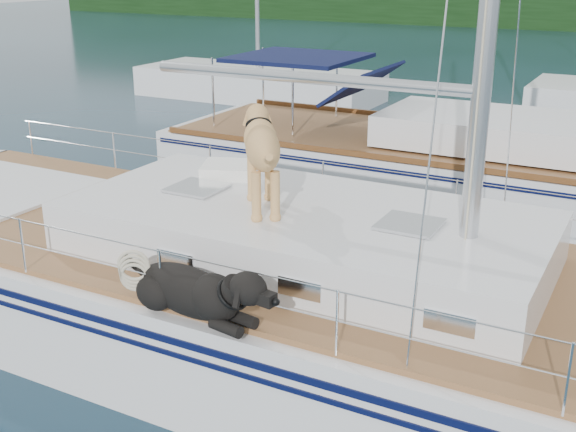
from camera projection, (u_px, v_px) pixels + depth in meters
The scene contains 4 objects.
ground at pixel (244, 338), 8.77m from camera, with size 120.00×120.00×0.00m, color black.
main_sailboat at pixel (249, 289), 8.49m from camera, with size 12.00×3.98×14.01m.
neighbor_sailboat at pixel (454, 169), 13.54m from camera, with size 11.00×3.50×13.30m.
bg_boat_west at pixel (258, 85), 23.81m from camera, with size 8.00×3.00×11.65m.
Camera 1 is at (4.14, -6.59, 4.35)m, focal length 45.00 mm.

